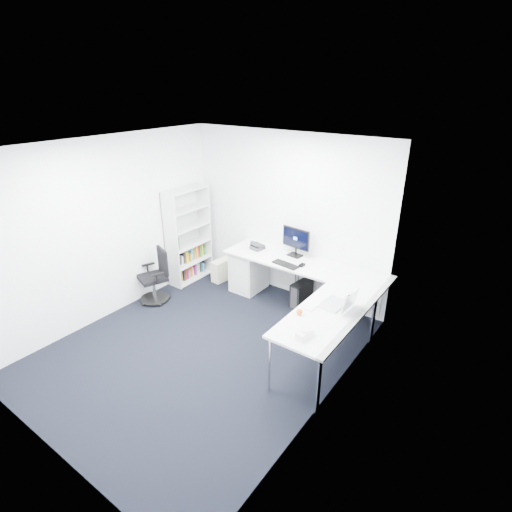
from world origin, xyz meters
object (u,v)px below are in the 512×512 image
Objects in this scene: l_desk at (291,294)px; task_chair at (152,276)px; laptop at (334,296)px; bookshelf at (188,236)px; monitor at (295,242)px.

l_desk is 2.98× the size of task_chair.
l_desk is at bearing 154.16° from laptop.
bookshelf is 1.99m from monitor.
l_desk is 7.13× the size of laptop.
bookshelf reaches higher than laptop.
monitor reaches higher than task_chair.
l_desk is 2.28m from task_chair.
bookshelf is 3.37× the size of monitor.
laptop is (1.18, -1.05, -0.11)m from monitor.
monitor is at bearing 142.07° from laptop.
laptop is at bearing 28.89° from task_chair.
task_chair is at bearing -156.68° from l_desk.
task_chair is (-2.09, -0.90, 0.06)m from l_desk.
l_desk is 2.22m from bookshelf.
bookshelf is at bearing 178.68° from l_desk.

